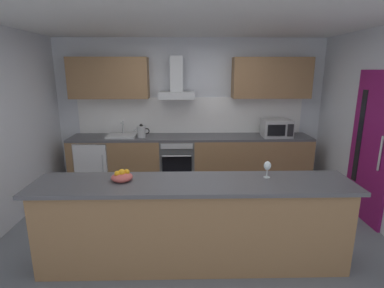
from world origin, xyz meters
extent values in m
cube|color=slate|center=(0.00, 0.00, -0.01)|extent=(5.83, 4.89, 0.02)
cube|color=white|center=(0.00, 0.00, 2.61)|extent=(5.83, 4.89, 0.02)
cube|color=silver|center=(0.00, 2.01, 1.30)|extent=(5.83, 0.12, 2.60)
cube|color=white|center=(0.00, 1.93, 1.23)|extent=(4.11, 0.02, 0.66)
cube|color=olive|center=(0.00, 1.63, 0.43)|extent=(4.25, 0.60, 0.86)
cube|color=#4C4C51|center=(0.00, 1.63, 0.88)|extent=(4.25, 0.60, 0.04)
cube|color=olive|center=(-0.02, -0.70, 0.45)|extent=(3.17, 0.52, 0.90)
cube|color=#4C4C51|center=(-0.02, -0.70, 0.92)|extent=(3.27, 0.64, 0.04)
cube|color=olive|center=(-1.42, 1.78, 1.91)|extent=(1.36, 0.32, 0.70)
cube|color=olive|center=(1.42, 1.78, 1.91)|extent=(1.36, 0.32, 0.70)
cube|color=#7A1456|center=(2.40, 0.30, 1.02)|extent=(0.04, 0.85, 2.05)
cube|color=black|center=(2.38, 0.53, 1.13)|extent=(0.01, 0.11, 1.31)
cylinder|color=#B7BABC|center=(2.36, 0.02, 1.02)|extent=(0.03, 0.03, 0.45)
cube|color=slate|center=(-0.24, 1.61, 0.46)|extent=(0.60, 0.56, 0.80)
cube|color=black|center=(-0.24, 1.31, 0.40)|extent=(0.50, 0.02, 0.48)
cube|color=#B7BABC|center=(-0.24, 1.31, 0.80)|extent=(0.54, 0.02, 0.09)
cylinder|color=#B7BABC|center=(-0.24, 1.28, 0.64)|extent=(0.49, 0.02, 0.02)
cube|color=white|center=(-1.72, 1.61, 0.42)|extent=(0.58, 0.56, 0.85)
cube|color=silver|center=(-1.72, 1.32, 0.43)|extent=(0.55, 0.02, 0.80)
cylinder|color=#B7BABC|center=(-1.50, 1.30, 0.47)|extent=(0.02, 0.02, 0.38)
cube|color=#B7BABC|center=(1.51, 1.58, 1.05)|extent=(0.50, 0.36, 0.30)
cube|color=black|center=(1.45, 1.39, 1.05)|extent=(0.30, 0.02, 0.19)
cube|color=black|center=(1.69, 1.39, 1.05)|extent=(0.10, 0.01, 0.21)
cube|color=silver|center=(-1.21, 1.61, 0.92)|extent=(0.50, 0.40, 0.04)
cylinder|color=#B7BABC|center=(-1.21, 1.73, 1.03)|extent=(0.03, 0.03, 0.26)
cylinder|color=#B7BABC|center=(-1.21, 1.65, 1.15)|extent=(0.03, 0.16, 0.03)
cylinder|color=#B7BABC|center=(-0.86, 1.57, 1.00)|extent=(0.15, 0.15, 0.20)
sphere|color=black|center=(-0.86, 1.57, 1.11)|extent=(0.06, 0.06, 0.06)
cone|color=#B7BABC|center=(-0.96, 1.57, 1.04)|extent=(0.09, 0.04, 0.07)
torus|color=black|center=(-0.77, 1.57, 1.01)|extent=(0.11, 0.02, 0.11)
cube|color=#B7BABC|center=(-0.24, 1.71, 1.62)|extent=(0.62, 0.45, 0.12)
cube|color=#B7BABC|center=(-0.24, 1.76, 1.98)|extent=(0.22, 0.22, 0.60)
cylinder|color=silver|center=(0.76, -0.58, 0.95)|extent=(0.07, 0.07, 0.01)
cylinder|color=silver|center=(0.76, -0.58, 0.99)|extent=(0.01, 0.01, 0.09)
ellipsoid|color=silver|center=(0.76, -0.58, 1.07)|extent=(0.08, 0.08, 0.10)
ellipsoid|color=#B24C47|center=(-0.75, -0.64, 0.98)|extent=(0.22, 0.22, 0.09)
sphere|color=orange|center=(-0.79, -0.66, 1.02)|extent=(0.06, 0.06, 0.06)
sphere|color=orange|center=(-0.70, -0.61, 1.02)|extent=(0.06, 0.06, 0.06)
sphere|color=orange|center=(-0.75, -0.64, 1.03)|extent=(0.08, 0.08, 0.08)
camera|label=1|loc=(-0.09, -3.52, 2.05)|focal=27.75mm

